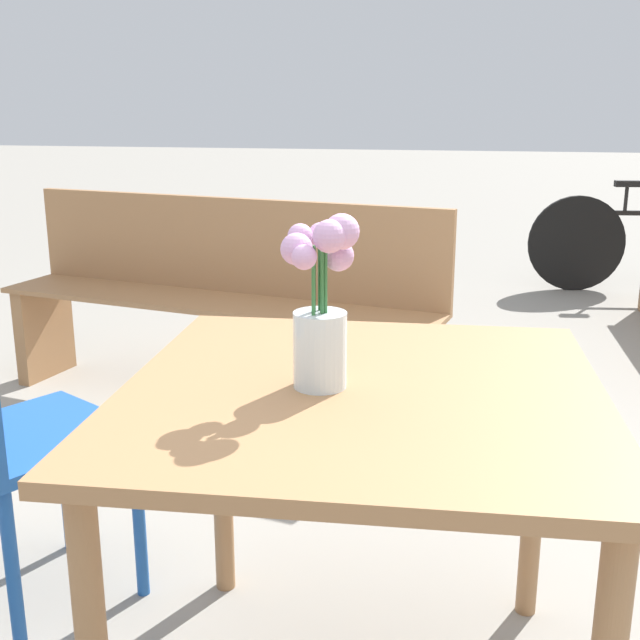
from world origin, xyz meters
The scene contains 4 objects.
table_front centered at (0.00, 0.00, 0.63)m, with size 0.95×0.96×0.72m.
flower_vase centered at (-0.08, -0.02, 0.86)m, with size 0.14×0.15×0.33m.
cafe_chair centered at (-0.88, 0.16, 0.51)m, with size 0.55×0.55×0.88m.
bench_near centered at (-0.85, 1.72, 0.48)m, with size 1.95×0.73×0.85m.
Camera 1 is at (0.20, -1.40, 1.24)m, focal length 45.00 mm.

